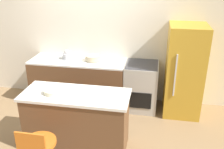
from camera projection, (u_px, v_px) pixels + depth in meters
name	position (u px, v px, depth m)	size (l,w,h in m)	color
ground_plane	(89.00, 111.00, 4.82)	(14.00, 14.00, 0.00)	#8E704C
wall_back	(95.00, 36.00, 4.94)	(8.00, 0.06, 2.60)	silver
back_counter	(79.00, 81.00, 5.00)	(1.86, 0.65, 0.90)	brown
kitchen_island	(77.00, 120.00, 3.71)	(1.54, 0.63, 0.90)	brown
oven_range	(141.00, 86.00, 4.79)	(0.61, 0.66, 0.90)	#B7B2A8
refrigerator	(184.00, 71.00, 4.50)	(0.64, 0.72, 1.67)	gold
kettle	(67.00, 55.00, 4.86)	(0.17, 0.17, 0.19)	silver
mixing_bowl	(93.00, 58.00, 4.79)	(0.30, 0.30, 0.10)	#C1B28E
fruit_bowl	(53.00, 91.00, 3.54)	(0.25, 0.25, 0.06)	beige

